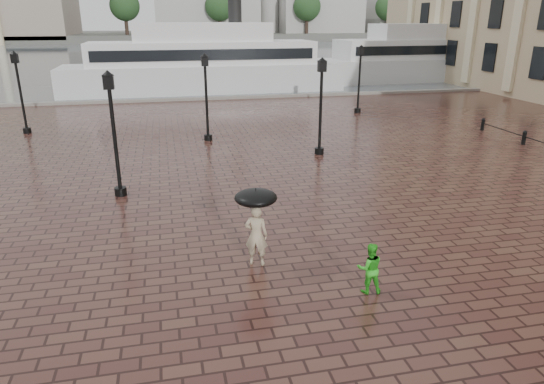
{
  "coord_description": "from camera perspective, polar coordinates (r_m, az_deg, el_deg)",
  "views": [
    {
      "loc": [
        -4.16,
        -7.76,
        6.2
      ],
      "look_at": [
        -1.27,
        5.3,
        1.4
      ],
      "focal_mm": 32.0,
      "sensor_mm": 36.0,
      "label": 1
    }
  ],
  "objects": [
    {
      "name": "far_trees",
      "position": [
        145.86,
        -11.58,
        20.62
      ],
      "size": [
        188.0,
        8.0,
        13.5
      ],
      "color": "#2D2119",
      "rests_on": "ground"
    },
    {
      "name": "ferry_near",
      "position": [
        45.11,
        -8.04,
        14.73
      ],
      "size": [
        24.61,
        6.24,
        8.05
      ],
      "rotation": [
        0.0,
        0.0,
        0.01
      ],
      "color": "#BCBCBC",
      "rests_on": "ground"
    },
    {
      "name": "far_shore",
      "position": [
        167.89,
        -11.59,
        17.57
      ],
      "size": [
        300.0,
        60.0,
        2.0
      ],
      "primitive_type": "cube",
      "color": "#4C4C47",
      "rests_on": "ground"
    },
    {
      "name": "street_lamps",
      "position": [
        25.78,
        -6.75,
        10.95
      ],
      "size": [
        21.44,
        14.44,
        4.4
      ],
      "color": "black",
      "rests_on": "ground"
    },
    {
      "name": "harbour_water",
      "position": [
        100.04,
        -10.46,
        15.86
      ],
      "size": [
        240.0,
        240.0,
        0.0
      ],
      "primitive_type": "plane",
      "color": "#4E575E",
      "rests_on": "ground"
    },
    {
      "name": "quay_edge",
      "position": [
        40.46,
        -6.53,
        10.79
      ],
      "size": [
        80.0,
        0.6,
        0.3
      ],
      "primitive_type": "cube",
      "color": "slate",
      "rests_on": "ground"
    },
    {
      "name": "child_pedestrian",
      "position": [
        11.83,
        11.41,
        -8.77
      ],
      "size": [
        0.69,
        0.57,
        1.26
      ],
      "primitive_type": "imported",
      "rotation": [
        0.0,
        0.0,
        2.97
      ],
      "color": "green",
      "rests_on": "ground"
    },
    {
      "name": "umbrella",
      "position": [
        12.36,
        -1.92,
        -0.67
      ],
      "size": [
        1.1,
        1.1,
        1.14
      ],
      "color": "black",
      "rests_on": "ground"
    },
    {
      "name": "ground",
      "position": [
        10.77,
        13.33,
        -16.03
      ],
      "size": [
        300.0,
        300.0,
        0.0
      ],
      "primitive_type": "plane",
      "color": "#391D1A",
      "rests_on": "ground"
    },
    {
      "name": "distant_skyline",
      "position": [
        166.24,
        6.28,
        20.74
      ],
      "size": [
        102.5,
        22.0,
        33.0
      ],
      "color": "#A19F99",
      "rests_on": "ground"
    },
    {
      "name": "adult_pedestrian",
      "position": [
        12.77,
        -1.86,
        -5.11
      ],
      "size": [
        0.71,
        0.59,
        1.67
      ],
      "primitive_type": "imported",
      "rotation": [
        0.0,
        0.0,
        2.79
      ],
      "color": "tan",
      "rests_on": "ground"
    },
    {
      "name": "ferry_far",
      "position": [
        55.61,
        17.51,
        14.89
      ],
      "size": [
        24.06,
        6.78,
        7.81
      ],
      "rotation": [
        0.0,
        0.0,
        0.04
      ],
      "color": "#BCBCBC",
      "rests_on": "ground"
    }
  ]
}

